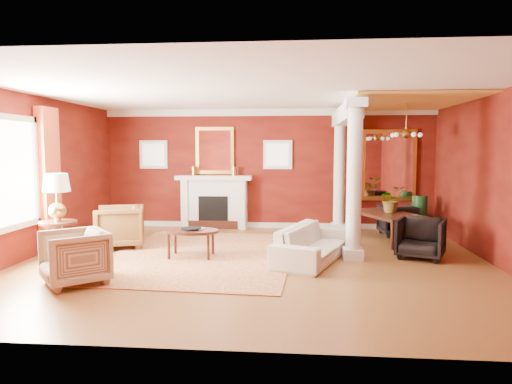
# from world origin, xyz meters

# --- Properties ---
(ground) EXTENTS (8.00, 8.00, 0.00)m
(ground) POSITION_xyz_m (0.00, 0.00, 0.00)
(ground) COLOR brown
(ground) RESTS_ON ground
(room_shell) EXTENTS (8.04, 7.04, 2.92)m
(room_shell) POSITION_xyz_m (0.00, 0.00, 2.02)
(room_shell) COLOR maroon
(room_shell) RESTS_ON ground
(fireplace) EXTENTS (1.85, 0.42, 1.29)m
(fireplace) POSITION_xyz_m (-1.30, 3.32, 0.65)
(fireplace) COLOR silver
(fireplace) RESTS_ON ground
(overmantel_mirror) EXTENTS (0.95, 0.07, 1.15)m
(overmantel_mirror) POSITION_xyz_m (-1.30, 3.45, 1.90)
(overmantel_mirror) COLOR gold
(overmantel_mirror) RESTS_ON fireplace
(flank_window_left) EXTENTS (0.70, 0.07, 0.70)m
(flank_window_left) POSITION_xyz_m (-2.85, 3.46, 1.80)
(flank_window_left) COLOR silver
(flank_window_left) RESTS_ON room_shell
(flank_window_right) EXTENTS (0.70, 0.07, 0.70)m
(flank_window_right) POSITION_xyz_m (0.25, 3.46, 1.80)
(flank_window_right) COLOR silver
(flank_window_right) RESTS_ON room_shell
(left_window) EXTENTS (0.21, 2.55, 2.60)m
(left_window) POSITION_xyz_m (-3.89, -0.60, 1.42)
(left_window) COLOR white
(left_window) RESTS_ON room_shell
(column_front) EXTENTS (0.36, 0.36, 2.80)m
(column_front) POSITION_xyz_m (1.70, 0.30, 1.43)
(column_front) COLOR silver
(column_front) RESTS_ON ground
(column_back) EXTENTS (0.36, 0.36, 2.80)m
(column_back) POSITION_xyz_m (1.70, 3.00, 1.43)
(column_back) COLOR silver
(column_back) RESTS_ON ground
(header_beam) EXTENTS (0.30, 3.20, 0.32)m
(header_beam) POSITION_xyz_m (1.70, 1.90, 2.62)
(header_beam) COLOR silver
(header_beam) RESTS_ON column_front
(amber_ceiling) EXTENTS (2.30, 3.40, 0.04)m
(amber_ceiling) POSITION_xyz_m (2.85, 1.75, 2.87)
(amber_ceiling) COLOR gold
(amber_ceiling) RESTS_ON room_shell
(dining_mirror) EXTENTS (1.30, 0.07, 1.70)m
(dining_mirror) POSITION_xyz_m (2.90, 3.45, 1.55)
(dining_mirror) COLOR gold
(dining_mirror) RESTS_ON room_shell
(chandelier) EXTENTS (0.60, 0.62, 0.75)m
(chandelier) POSITION_xyz_m (2.90, 1.80, 2.25)
(chandelier) COLOR #B98F3A
(chandelier) RESTS_ON room_shell
(crown_trim) EXTENTS (8.00, 0.08, 0.16)m
(crown_trim) POSITION_xyz_m (0.00, 3.46, 2.82)
(crown_trim) COLOR silver
(crown_trim) RESTS_ON room_shell
(base_trim) EXTENTS (8.00, 0.08, 0.12)m
(base_trim) POSITION_xyz_m (0.00, 3.46, 0.06)
(base_trim) COLOR silver
(base_trim) RESTS_ON ground
(rug) EXTENTS (3.48, 4.50, 0.02)m
(rug) POSITION_xyz_m (-1.00, 0.39, 0.01)
(rug) COLOR maroon
(rug) RESTS_ON ground
(sofa) EXTENTS (1.29, 2.16, 0.81)m
(sofa) POSITION_xyz_m (0.99, 0.18, 0.41)
(sofa) COLOR beige
(sofa) RESTS_ON ground
(armchair_leopard) EXTENTS (1.05, 1.09, 0.91)m
(armchair_leopard) POSITION_xyz_m (-2.76, 0.93, 0.46)
(armchair_leopard) COLOR black
(armchair_leopard) RESTS_ON ground
(armchair_stripe) EXTENTS (1.13, 1.14, 0.86)m
(armchair_stripe) POSITION_xyz_m (-2.46, -1.52, 0.43)
(armchair_stripe) COLOR tan
(armchair_stripe) RESTS_ON ground
(coffee_table) EXTENTS (1.00, 1.00, 0.50)m
(coffee_table) POSITION_xyz_m (-1.16, 0.20, 0.46)
(coffee_table) COLOR black
(coffee_table) RESTS_ON ground
(coffee_book) EXTENTS (0.15, 0.05, 0.21)m
(coffee_book) POSITION_xyz_m (-1.11, 0.25, 0.61)
(coffee_book) COLOR black
(coffee_book) RESTS_ON coffee_table
(side_table) EXTENTS (0.61, 0.61, 1.52)m
(side_table) POSITION_xyz_m (-3.34, -0.34, 1.03)
(side_table) COLOR black
(side_table) RESTS_ON ground
(dining_table) EXTENTS (1.21, 1.81, 0.95)m
(dining_table) POSITION_xyz_m (2.65, 1.99, 0.48)
(dining_table) COLOR black
(dining_table) RESTS_ON ground
(dining_chair_near) EXTENTS (0.99, 0.97, 0.79)m
(dining_chair_near) POSITION_xyz_m (2.91, 0.50, 0.39)
(dining_chair_near) COLOR black
(dining_chair_near) RESTS_ON ground
(dining_chair_far) EXTENTS (0.80, 0.75, 0.75)m
(dining_chair_far) POSITION_xyz_m (2.96, 2.66, 0.38)
(dining_chair_far) COLOR black
(dining_chair_far) RESTS_ON ground
(green_urn) EXTENTS (0.37, 0.37, 0.90)m
(green_urn) POSITION_xyz_m (3.50, 2.85, 0.35)
(green_urn) COLOR #133C1A
(green_urn) RESTS_ON ground
(potted_plant) EXTENTS (0.65, 0.69, 0.44)m
(potted_plant) POSITION_xyz_m (2.70, 2.07, 1.17)
(potted_plant) COLOR #26591E
(potted_plant) RESTS_ON dining_table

